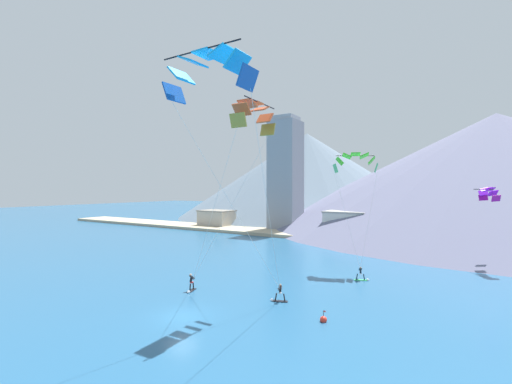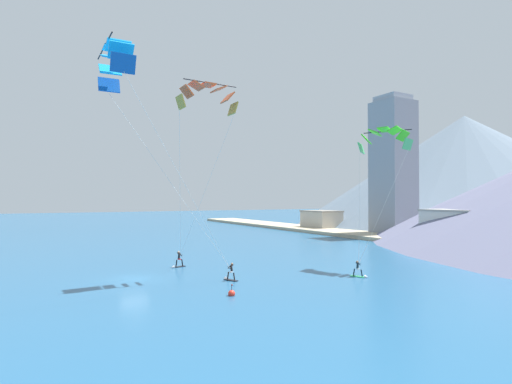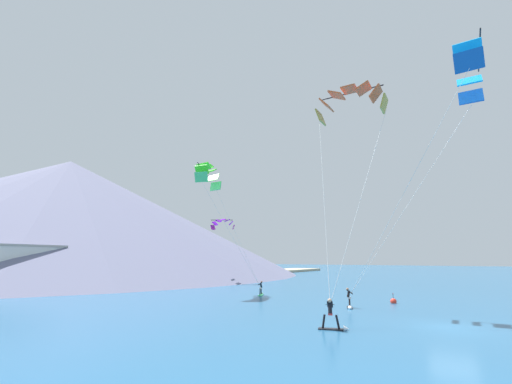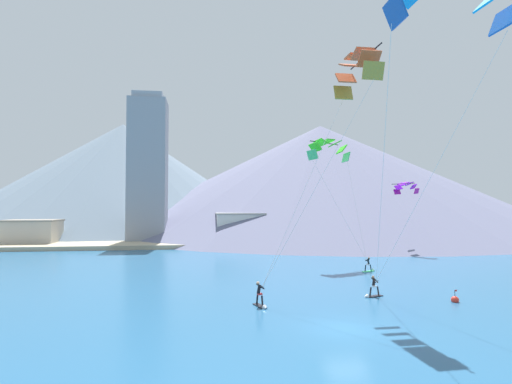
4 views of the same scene
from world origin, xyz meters
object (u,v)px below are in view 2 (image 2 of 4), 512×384
object	(u,v)px
kitesurfer_near_trail	(229,275)
parafoil_kite_near_lead	(384,138)
parafoil_kite_mid_center	(208,95)
race_marker_buoy	(232,294)
kitesurfer_mid_center	(178,262)
parafoil_kite_near_trail	(116,61)
kitesurfer_near_lead	(360,272)

from	to	relation	value
kitesurfer_near_trail	parafoil_kite_near_lead	world-z (taller)	parafoil_kite_near_lead
parafoil_kite_mid_center	kitesurfer_near_trail	bearing A→B (deg)	41.13
parafoil_kite_near_lead	race_marker_buoy	size ratio (longest dim) A/B	13.91
kitesurfer_mid_center	parafoil_kite_near_trail	bearing A→B (deg)	-41.89
kitesurfer_near_lead	race_marker_buoy	bearing A→B (deg)	-87.81
parafoil_kite_mid_center	race_marker_buoy	world-z (taller)	parafoil_kite_mid_center
kitesurfer_mid_center	parafoil_kite_mid_center	bearing A→B (deg)	3.44
parafoil_kite_near_lead	kitesurfer_mid_center	bearing A→B (deg)	-120.13
parafoil_kite_near_trail	race_marker_buoy	distance (m)	20.76
kitesurfer_near_trail	parafoil_kite_near_trail	bearing A→B (deg)	-89.18
kitesurfer_near_trail	parafoil_kite_mid_center	xyz separation A→B (m)	(-1.72, -1.50, 16.98)
parafoil_kite_mid_center	kitesurfer_mid_center	bearing A→B (deg)	-176.56
parafoil_kite_near_trail	race_marker_buoy	bearing A→B (deg)	56.20
kitesurfer_mid_center	parafoil_kite_near_trail	world-z (taller)	parafoil_kite_near_trail
kitesurfer_near_trail	parafoil_kite_near_lead	distance (m)	22.61
kitesurfer_near_lead	race_marker_buoy	size ratio (longest dim) A/B	1.73
kitesurfer_near_trail	parafoil_kite_near_lead	bearing A→B (deg)	82.57
parafoil_kite_near_trail	parafoil_kite_mid_center	world-z (taller)	parafoil_kite_near_trail
kitesurfer_near_trail	parafoil_kite_near_trail	xyz separation A→B (m)	(0.15, -10.26, 18.16)
kitesurfer_near_lead	parafoil_kite_near_trail	size ratio (longest dim) A/B	0.10
parafoil_kite_near_trail	parafoil_kite_mid_center	distance (m)	9.03
parafoil_kite_near_lead	race_marker_buoy	bearing A→B (deg)	-81.28
kitesurfer_mid_center	parafoil_kite_mid_center	distance (m)	18.43
kitesurfer_near_trail	parafoil_kite_mid_center	distance (m)	17.13
kitesurfer_mid_center	race_marker_buoy	world-z (taller)	kitesurfer_mid_center
parafoil_kite_near_trail	race_marker_buoy	size ratio (longest dim) A/B	18.14
kitesurfer_near_lead	parafoil_kite_near_trail	xyz separation A→B (m)	(-4.72, -21.87, 18.19)
kitesurfer_near_lead	parafoil_kite_near_trail	distance (m)	28.84
kitesurfer_mid_center	parafoil_kite_near_lead	bearing A→B (deg)	59.87
kitesurfer_near_trail	parafoil_kite_near_trail	size ratio (longest dim) A/B	0.10
kitesurfer_near_trail	parafoil_kite_mid_center	size ratio (longest dim) A/B	0.10
parafoil_kite_mid_center	parafoil_kite_near_trail	bearing A→B (deg)	-77.97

